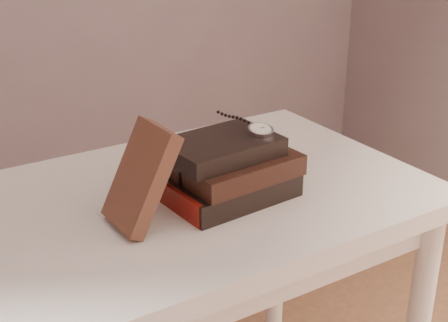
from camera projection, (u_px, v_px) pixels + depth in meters
table at (171, 240)px, 1.22m from camera, size 1.00×0.60×0.75m
book_stack at (229, 170)px, 1.17m from camera, size 0.25×0.18×0.12m
journal at (141, 177)px, 1.06m from camera, size 0.11×0.12×0.18m
pocket_watch at (258, 129)px, 1.17m from camera, size 0.05×0.15×0.02m
eyeglasses at (168, 161)px, 1.18m from camera, size 0.10×0.12×0.05m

